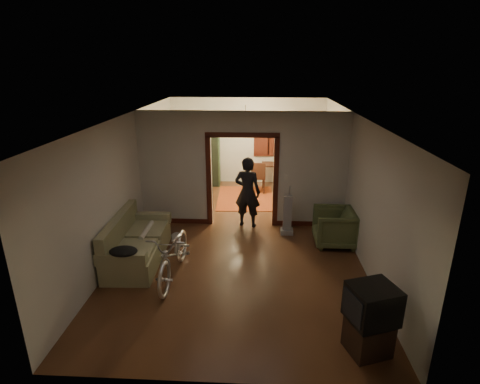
# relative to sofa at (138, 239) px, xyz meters

# --- Properties ---
(floor) EXTENTS (5.00, 8.50, 0.01)m
(floor) POSITION_rel_sofa_xyz_m (2.03, 1.21, -0.47)
(floor) COLOR #3E2113
(floor) RESTS_ON ground
(ceiling) EXTENTS (5.00, 8.50, 0.01)m
(ceiling) POSITION_rel_sofa_xyz_m (2.03, 1.21, 2.33)
(ceiling) COLOR white
(ceiling) RESTS_ON floor
(wall_back) EXTENTS (5.00, 0.02, 2.80)m
(wall_back) POSITION_rel_sofa_xyz_m (2.03, 5.46, 0.93)
(wall_back) COLOR beige
(wall_back) RESTS_ON floor
(wall_left) EXTENTS (0.02, 8.50, 2.80)m
(wall_left) POSITION_rel_sofa_xyz_m (-0.47, 1.21, 0.93)
(wall_left) COLOR beige
(wall_left) RESTS_ON floor
(wall_right) EXTENTS (0.02, 8.50, 2.80)m
(wall_right) POSITION_rel_sofa_xyz_m (4.53, 1.21, 0.93)
(wall_right) COLOR beige
(wall_right) RESTS_ON floor
(partition_wall) EXTENTS (5.00, 0.14, 2.80)m
(partition_wall) POSITION_rel_sofa_xyz_m (2.03, 1.96, 0.93)
(partition_wall) COLOR beige
(partition_wall) RESTS_ON floor
(door_casing) EXTENTS (1.74, 0.20, 2.32)m
(door_casing) POSITION_rel_sofa_xyz_m (2.03, 1.96, 0.63)
(door_casing) COLOR #3E160E
(door_casing) RESTS_ON floor
(far_window) EXTENTS (0.98, 0.06, 1.28)m
(far_window) POSITION_rel_sofa_xyz_m (2.73, 5.42, 1.08)
(far_window) COLOR black
(far_window) RESTS_ON wall_back
(chandelier) EXTENTS (0.24, 0.24, 0.24)m
(chandelier) POSITION_rel_sofa_xyz_m (2.03, 3.71, 1.88)
(chandelier) COLOR #FFE0A5
(chandelier) RESTS_ON ceiling
(light_switch) EXTENTS (0.08, 0.01, 0.12)m
(light_switch) POSITION_rel_sofa_xyz_m (3.08, 1.89, 0.78)
(light_switch) COLOR silver
(light_switch) RESTS_ON partition_wall
(sofa) EXTENTS (1.00, 2.08, 0.94)m
(sofa) POSITION_rel_sofa_xyz_m (0.00, 0.00, 0.00)
(sofa) COLOR olive
(sofa) RESTS_ON floor
(rolled_paper) EXTENTS (0.10, 0.81, 0.10)m
(rolled_paper) POSITION_rel_sofa_xyz_m (0.10, 0.30, 0.06)
(rolled_paper) COLOR beige
(rolled_paper) RESTS_ON sofa
(jacket) EXTENTS (0.50, 0.38, 0.15)m
(jacket) POSITION_rel_sofa_xyz_m (0.05, -0.91, 0.21)
(jacket) COLOR black
(jacket) RESTS_ON sofa
(bicycle) EXTENTS (0.73, 1.94, 1.01)m
(bicycle) POSITION_rel_sofa_xyz_m (0.88, -0.59, 0.03)
(bicycle) COLOR silver
(bicycle) RESTS_ON floor
(armchair) EXTENTS (0.91, 0.89, 0.82)m
(armchair) POSITION_rel_sofa_xyz_m (4.12, 0.93, -0.06)
(armchair) COLOR #4E5B33
(armchair) RESTS_ON floor
(tv_stand) EXTENTS (0.66, 0.63, 0.48)m
(tv_stand) POSITION_rel_sofa_xyz_m (3.99, -2.37, -0.23)
(tv_stand) COLOR black
(tv_stand) RESTS_ON floor
(crt_tv) EXTENTS (0.75, 0.71, 0.52)m
(crt_tv) POSITION_rel_sofa_xyz_m (3.99, -2.37, 0.31)
(crt_tv) COLOR black
(crt_tv) RESTS_ON tv_stand
(vacuum) EXTENTS (0.31, 0.25, 0.96)m
(vacuum) POSITION_rel_sofa_xyz_m (3.11, 1.41, 0.01)
(vacuum) COLOR gray
(vacuum) RESTS_ON floor
(person) EXTENTS (0.71, 0.55, 1.75)m
(person) POSITION_rel_sofa_xyz_m (2.16, 1.84, 0.40)
(person) COLOR black
(person) RESTS_ON floor
(oriental_rug) EXTENTS (1.72, 2.21, 0.02)m
(oriental_rug) POSITION_rel_sofa_xyz_m (2.04, 3.81, -0.46)
(oriental_rug) COLOR maroon
(oriental_rug) RESTS_ON floor
(locker) EXTENTS (1.00, 0.58, 1.95)m
(locker) POSITION_rel_sofa_xyz_m (0.65, 5.10, 0.50)
(locker) COLOR #243821
(locker) RESTS_ON floor
(globe) EXTENTS (0.29, 0.29, 0.29)m
(globe) POSITION_rel_sofa_xyz_m (0.65, 5.10, 1.47)
(globe) COLOR #1E5972
(globe) RESTS_ON locker
(desk) EXTENTS (1.08, 0.70, 0.75)m
(desk) POSITION_rel_sofa_xyz_m (3.03, 5.01, -0.10)
(desk) COLOR #321910
(desk) RESTS_ON floor
(desk_chair) EXTENTS (0.49, 0.49, 0.99)m
(desk_chair) POSITION_rel_sofa_xyz_m (2.40, 4.39, 0.02)
(desk_chair) COLOR #321910
(desk_chair) RESTS_ON floor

